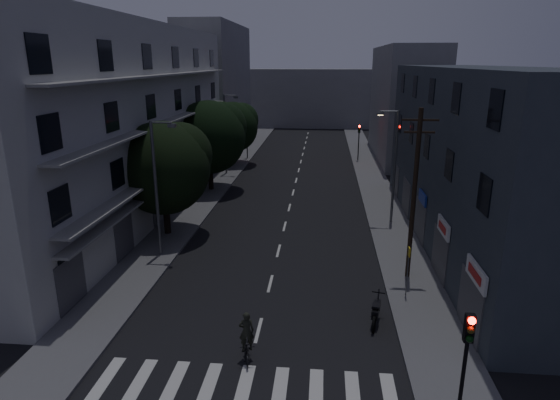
% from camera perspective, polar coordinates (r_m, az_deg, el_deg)
% --- Properties ---
extents(ground, '(160.00, 160.00, 0.00)m').
position_cam_1_polar(ground, '(42.47, 1.65, 1.10)').
color(ground, black).
rests_on(ground, ground).
extents(sidewalk_left, '(3.00, 90.00, 0.15)m').
position_cam_1_polar(sidewalk_left, '(43.56, -8.24, 1.44)').
color(sidewalk_left, '#565659').
rests_on(sidewalk_left, ground).
extents(sidewalk_right, '(3.00, 90.00, 0.15)m').
position_cam_1_polar(sidewalk_right, '(42.65, 11.76, 0.92)').
color(sidewalk_right, '#565659').
rests_on(sidewalk_right, ground).
extents(crosswalk, '(10.90, 3.00, 0.01)m').
position_cam_1_polar(crosswalk, '(18.08, -4.52, -22.26)').
color(crosswalk, beige).
rests_on(crosswalk, ground).
extents(lane_markings, '(0.15, 60.50, 0.01)m').
position_cam_1_polar(lane_markings, '(48.51, 2.15, 3.07)').
color(lane_markings, beige).
rests_on(lane_markings, ground).
extents(building_left, '(7.00, 36.00, 14.00)m').
position_cam_1_polar(building_left, '(37.12, -18.05, 9.07)').
color(building_left, '#B0B1AB').
rests_on(building_left, ground).
extents(building_right, '(6.19, 28.00, 11.00)m').
position_cam_1_polar(building_right, '(31.81, 22.49, 4.75)').
color(building_right, '#2B313A').
rests_on(building_right, ground).
extents(building_far_left, '(6.00, 20.00, 16.00)m').
position_cam_1_polar(building_far_left, '(65.59, -7.71, 13.53)').
color(building_far_left, slate).
rests_on(building_far_left, ground).
extents(building_far_right, '(6.00, 20.00, 13.00)m').
position_cam_1_polar(building_far_right, '(58.80, 14.85, 11.33)').
color(building_far_right, slate).
rests_on(building_far_right, ground).
extents(building_far_end, '(24.00, 8.00, 10.00)m').
position_cam_1_polar(building_far_end, '(86.12, 3.73, 12.33)').
color(building_far_end, slate).
rests_on(building_far_end, ground).
extents(tree_near, '(6.12, 6.12, 7.55)m').
position_cam_1_polar(tree_near, '(31.42, -13.93, 4.23)').
color(tree_near, black).
rests_on(tree_near, sidewalk_left).
extents(tree_mid, '(6.46, 6.46, 7.95)m').
position_cam_1_polar(tree_mid, '(42.07, -8.54, 7.91)').
color(tree_mid, black).
rests_on(tree_mid, sidewalk_left).
extents(tree_far, '(5.59, 5.59, 6.91)m').
position_cam_1_polar(tree_far, '(52.90, -5.71, 9.06)').
color(tree_far, black).
rests_on(tree_far, sidewalk_left).
extents(traffic_signal_near, '(0.28, 0.37, 4.10)m').
position_cam_1_polar(traffic_signal_near, '(15.61, 21.82, -16.56)').
color(traffic_signal_near, black).
rests_on(traffic_signal_near, sidewalk_right).
extents(traffic_signal_far_right, '(0.28, 0.37, 4.10)m').
position_cam_1_polar(traffic_signal_far_right, '(55.39, 9.61, 7.81)').
color(traffic_signal_far_right, black).
rests_on(traffic_signal_far_right, sidewalk_right).
extents(traffic_signal_far_left, '(0.28, 0.37, 4.10)m').
position_cam_1_polar(traffic_signal_far_left, '(55.93, -4.06, 8.08)').
color(traffic_signal_far_left, black).
rests_on(traffic_signal_far_left, sidewalk_left).
extents(street_lamp_left_near, '(1.51, 0.25, 8.00)m').
position_cam_1_polar(street_lamp_left_near, '(27.90, -14.72, 2.07)').
color(street_lamp_left_near, '#595A60').
rests_on(street_lamp_left_near, sidewalk_left).
extents(street_lamp_right, '(1.51, 0.25, 8.00)m').
position_cam_1_polar(street_lamp_right, '(33.71, 13.65, 4.59)').
color(street_lamp_right, '#56595E').
rests_on(street_lamp_right, sidewalk_right).
extents(street_lamp_left_far, '(1.51, 0.25, 8.00)m').
position_cam_1_polar(street_lamp_left_far, '(48.19, -6.58, 8.45)').
color(street_lamp_left_far, '#55565C').
rests_on(street_lamp_left_far, sidewalk_left).
extents(utility_pole, '(1.80, 0.24, 9.00)m').
position_cam_1_polar(utility_pole, '(24.97, 16.05, 0.92)').
color(utility_pole, black).
rests_on(utility_pole, sidewalk_right).
extents(bus_stop_sign, '(0.06, 0.35, 2.52)m').
position_cam_1_polar(bus_stop_sign, '(23.84, 15.37, -7.38)').
color(bus_stop_sign, '#595B60').
rests_on(bus_stop_sign, sidewalk_right).
extents(motorcycle, '(0.76, 2.11, 1.37)m').
position_cam_1_polar(motorcycle, '(21.91, 11.62, -13.29)').
color(motorcycle, black).
rests_on(motorcycle, ground).
extents(cyclist, '(0.90, 1.72, 2.08)m').
position_cam_1_polar(cyclist, '(19.21, -4.07, -17.05)').
color(cyclist, black).
rests_on(cyclist, ground).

